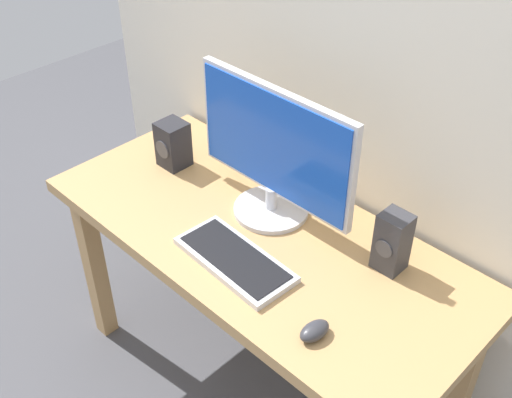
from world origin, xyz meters
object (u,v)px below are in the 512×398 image
Objects in this scene: mouse at (315,331)px; monitor at (274,152)px; keyboard_primary at (235,259)px; speaker_right at (392,242)px; speaker_left at (173,144)px; desk at (259,258)px.

monitor is at bearing 150.36° from mouse.
mouse reaches higher than keyboard_primary.
monitor is at bearing -174.00° from speaker_right.
mouse is (0.34, -0.05, 0.01)m from keyboard_primary.
speaker_left is at bearing -172.84° from monitor.
desk is 0.44m from speaker_right.
keyboard_primary is (0.04, -0.14, 0.12)m from desk.
speaker_left is (-0.47, 0.06, 0.19)m from desk.
desk is at bearing 106.55° from keyboard_primary.
monitor is 0.34m from keyboard_primary.
keyboard_primary is at bearing 177.47° from mouse.
speaker_right is 0.84m from speaker_left.
desk is 0.51m from speaker_left.
mouse is at bearing -26.57° from desk.
monitor reaches higher than keyboard_primary.
speaker_right reaches higher than desk.
keyboard_primary is 0.34m from mouse.
desk is 0.44m from mouse.
monitor is 0.56m from mouse.
keyboard_primary is at bearing -73.45° from desk.
desk is 15.78× the size of mouse.
desk is 0.34m from monitor.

